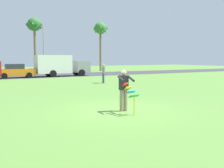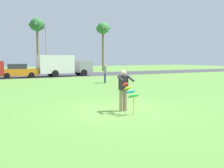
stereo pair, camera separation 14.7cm
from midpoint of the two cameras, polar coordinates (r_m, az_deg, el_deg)
name	(u,v)px [view 1 (the left image)]	position (r m, az deg, el deg)	size (l,w,h in m)	color
ground_plane	(119,110)	(10.51, 1.25, -6.13)	(120.00, 120.00, 0.00)	#568438
road_strip	(24,76)	(32.75, -19.78, 1.71)	(120.00, 8.00, 0.01)	#38383D
person_kite_flyer	(124,89)	(10.23, 2.34, -1.07)	(0.61, 0.71, 1.73)	gray
kite_held	(131,93)	(9.64, 4.03, -2.14)	(0.53, 0.69, 1.23)	red
parked_car_orange	(16,71)	(30.15, -21.50, 2.79)	(4.26, 1.95, 1.60)	orange
parked_truck_grey_van	(60,65)	(31.21, -12.12, 4.33)	(6.76, 2.27, 2.62)	gray
palm_tree_centre_far	(34,27)	(41.61, -17.63, 12.50)	(2.58, 2.71, 8.60)	brown
palm_tree_far_left	(100,30)	(44.76, -2.80, 12.31)	(2.58, 2.71, 8.63)	brown
streetlight_pole	(43,46)	(38.45, -15.69, 8.36)	(0.24, 1.65, 7.00)	#9E9EA3
person_walker_far	(103,73)	(22.12, -2.20, 2.63)	(0.32, 0.55, 1.73)	#384772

